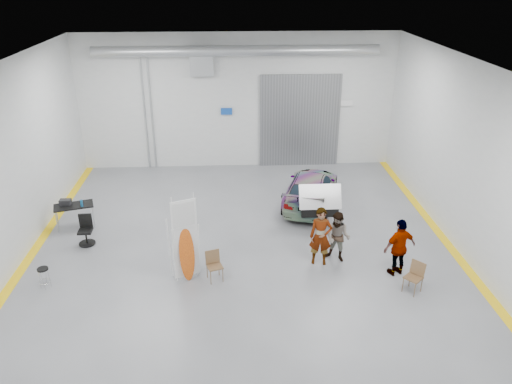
{
  "coord_description": "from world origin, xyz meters",
  "views": [
    {
      "loc": [
        -0.34,
        -13.77,
        8.51
      ],
      "look_at": [
        0.48,
        1.61,
        1.5
      ],
      "focal_mm": 35.0,
      "sensor_mm": 36.0,
      "label": 1
    }
  ],
  "objects_px": {
    "person_c": "(399,247)",
    "work_table": "(71,205)",
    "folding_chair_far": "(412,283)",
    "person_a": "(321,236)",
    "sedan_car": "(311,188)",
    "surfboard_display": "(183,247)",
    "shop_stool": "(44,278)",
    "folding_chair_near": "(215,271)",
    "office_chair": "(86,232)",
    "person_b": "(338,237)"
  },
  "relations": [
    {
      "from": "work_table",
      "to": "office_chair",
      "type": "height_order",
      "value": "work_table"
    },
    {
      "from": "folding_chair_far",
      "to": "work_table",
      "type": "relative_size",
      "value": 0.63
    },
    {
      "from": "person_a",
      "to": "folding_chair_far",
      "type": "xyz_separation_m",
      "value": [
        2.38,
        -1.65,
        -0.66
      ]
    },
    {
      "from": "folding_chair_near",
      "to": "shop_stool",
      "type": "xyz_separation_m",
      "value": [
        -4.89,
        -0.14,
        0.04
      ]
    },
    {
      "from": "person_a",
      "to": "shop_stool",
      "type": "xyz_separation_m",
      "value": [
        -8.13,
        -0.89,
        -0.62
      ]
    },
    {
      "from": "person_a",
      "to": "folding_chair_near",
      "type": "bearing_deg",
      "value": -157.43
    },
    {
      "from": "person_c",
      "to": "shop_stool",
      "type": "bearing_deg",
      "value": -18.13
    },
    {
      "from": "surfboard_display",
      "to": "work_table",
      "type": "height_order",
      "value": "surfboard_display"
    },
    {
      "from": "person_c",
      "to": "shop_stool",
      "type": "height_order",
      "value": "person_c"
    },
    {
      "from": "work_table",
      "to": "person_c",
      "type": "bearing_deg",
      "value": -18.75
    },
    {
      "from": "person_b",
      "to": "shop_stool",
      "type": "distance_m",
      "value": 8.78
    },
    {
      "from": "person_c",
      "to": "office_chair",
      "type": "relative_size",
      "value": 1.8
    },
    {
      "from": "person_c",
      "to": "work_table",
      "type": "distance_m",
      "value": 11.16
    },
    {
      "from": "person_c",
      "to": "work_table",
      "type": "relative_size",
      "value": 1.26
    },
    {
      "from": "person_a",
      "to": "folding_chair_far",
      "type": "bearing_deg",
      "value": -25.15
    },
    {
      "from": "sedan_car",
      "to": "person_c",
      "type": "bearing_deg",
      "value": 127.3
    },
    {
      "from": "work_table",
      "to": "shop_stool",
      "type": "bearing_deg",
      "value": -86.88
    },
    {
      "from": "sedan_car",
      "to": "shop_stool",
      "type": "distance_m",
      "value": 9.98
    },
    {
      "from": "sedan_car",
      "to": "shop_stool",
      "type": "height_order",
      "value": "sedan_car"
    },
    {
      "from": "person_a",
      "to": "folding_chair_near",
      "type": "distance_m",
      "value": 3.39
    },
    {
      "from": "person_a",
      "to": "surfboard_display",
      "type": "bearing_deg",
      "value": -161.09
    },
    {
      "from": "surfboard_display",
      "to": "person_a",
      "type": "bearing_deg",
      "value": -13.14
    },
    {
      "from": "person_c",
      "to": "folding_chair_far",
      "type": "relative_size",
      "value": 2.0
    },
    {
      "from": "folding_chair_far",
      "to": "work_table",
      "type": "distance_m",
      "value": 11.64
    },
    {
      "from": "folding_chair_near",
      "to": "shop_stool",
      "type": "bearing_deg",
      "value": 162.88
    },
    {
      "from": "person_b",
      "to": "shop_stool",
      "type": "bearing_deg",
      "value": -142.79
    },
    {
      "from": "sedan_car",
      "to": "folding_chair_near",
      "type": "bearing_deg",
      "value": 71.65
    },
    {
      "from": "person_a",
      "to": "surfboard_display",
      "type": "xyz_separation_m",
      "value": [
        -4.13,
        -0.68,
        0.16
      ]
    },
    {
      "from": "shop_stool",
      "to": "surfboard_display",
      "type": "bearing_deg",
      "value": 2.94
    },
    {
      "from": "sedan_car",
      "to": "work_table",
      "type": "height_order",
      "value": "sedan_car"
    },
    {
      "from": "folding_chair_near",
      "to": "shop_stool",
      "type": "relative_size",
      "value": 1.39
    },
    {
      "from": "folding_chair_far",
      "to": "office_chair",
      "type": "relative_size",
      "value": 0.9
    },
    {
      "from": "person_a",
      "to": "work_table",
      "type": "bearing_deg",
      "value": 170.59
    },
    {
      "from": "sedan_car",
      "to": "surfboard_display",
      "type": "distance_m",
      "value": 6.75
    },
    {
      "from": "work_table",
      "to": "surfboard_display",
      "type": "bearing_deg",
      "value": -40.11
    },
    {
      "from": "sedan_car",
      "to": "person_c",
      "type": "relative_size",
      "value": 2.37
    },
    {
      "from": "person_c",
      "to": "shop_stool",
      "type": "distance_m",
      "value": 10.38
    },
    {
      "from": "sedan_car",
      "to": "shop_stool",
      "type": "bearing_deg",
      "value": 48.61
    },
    {
      "from": "person_a",
      "to": "surfboard_display",
      "type": "height_order",
      "value": "surfboard_display"
    },
    {
      "from": "work_table",
      "to": "folding_chair_far",
      "type": "bearing_deg",
      "value": -22.8
    },
    {
      "from": "person_a",
      "to": "person_c",
      "type": "relative_size",
      "value": 1.03
    },
    {
      "from": "shop_stool",
      "to": "sedan_car",
      "type": "bearing_deg",
      "value": 31.49
    },
    {
      "from": "folding_chair_near",
      "to": "office_chair",
      "type": "xyz_separation_m",
      "value": [
        -4.32,
        2.35,
        0.17
      ]
    },
    {
      "from": "folding_chair_far",
      "to": "office_chair",
      "type": "xyz_separation_m",
      "value": [
        -9.94,
        3.25,
        0.16
      ]
    },
    {
      "from": "surfboard_display",
      "to": "folding_chair_near",
      "type": "bearing_deg",
      "value": -26.93
    },
    {
      "from": "folding_chair_near",
      "to": "folding_chair_far",
      "type": "distance_m",
      "value": 5.69
    },
    {
      "from": "person_c",
      "to": "folding_chair_near",
      "type": "distance_m",
      "value": 5.51
    },
    {
      "from": "person_c",
      "to": "office_chair",
      "type": "distance_m",
      "value": 10.08
    },
    {
      "from": "person_a",
      "to": "person_c",
      "type": "height_order",
      "value": "person_a"
    },
    {
      "from": "folding_chair_near",
      "to": "folding_chair_far",
      "type": "xyz_separation_m",
      "value": [
        5.62,
        -0.89,
        0.01
      ]
    }
  ]
}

